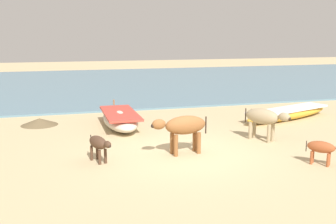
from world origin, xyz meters
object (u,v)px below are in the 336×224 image
calf_near_rust (322,148)px  calf_far_dark (99,144)px  cow_adult_brown (184,127)px  fishing_boat_1 (120,119)px  fishing_boat_0 (288,113)px  cow_second_adult_dun (264,118)px

calf_near_rust → calf_far_dark: bearing=-149.9°
cow_adult_brown → calf_near_rust: bearing=142.2°
fishing_boat_1 → calf_near_rust: size_ratio=4.08×
fishing_boat_1 → calf_far_dark: 3.77m
calf_near_rust → fishing_boat_0: bearing=114.1°
cow_second_adult_dun → cow_adult_brown: bearing=-107.7°
cow_adult_brown → calf_far_dark: 2.23m
calf_far_dark → cow_second_adult_dun: (4.91, 0.71, 0.22)m
calf_near_rust → calf_far_dark: calf_far_dark is taller
calf_near_rust → calf_far_dark: 5.40m
fishing_boat_1 → calf_near_rust: bearing=-142.5°
calf_far_dark → calf_near_rust: bearing=49.9°
fishing_boat_0 → calf_near_rust: fishing_boat_0 is taller
calf_near_rust → fishing_boat_1: bearing=175.6°
calf_near_rust → cow_second_adult_dun: size_ratio=0.56×
fishing_boat_0 → calf_near_rust: bearing=45.9°
fishing_boat_0 → calf_far_dark: size_ratio=4.45×
cow_adult_brown → cow_second_adult_dun: size_ratio=1.15×
fishing_boat_1 → calf_far_dark: bearing=163.3°
cow_adult_brown → calf_near_rust: cow_adult_brown is taller
cow_adult_brown → fishing_boat_0: bearing=-155.0°
fishing_boat_1 → cow_second_adult_dun: cow_second_adult_dun is taller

